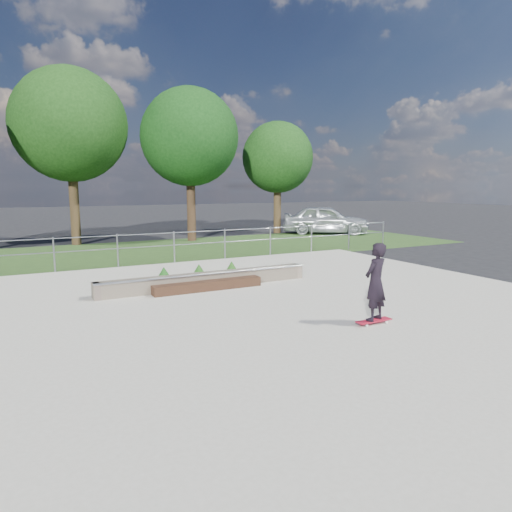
{
  "coord_description": "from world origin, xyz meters",
  "views": [
    {
      "loc": [
        -4.98,
        -8.36,
        2.81
      ],
      "look_at": [
        0.2,
        1.5,
        1.1
      ],
      "focal_mm": 32.0,
      "sensor_mm": 36.0,
      "label": 1
    }
  ],
  "objects_px": {
    "parked_car": "(326,220)",
    "planter_bed": "(202,280)",
    "skateboarder": "(375,282)",
    "grind_ledge": "(207,280)"
  },
  "relations": [
    {
      "from": "parked_car",
      "to": "skateboarder",
      "type": "bearing_deg",
      "value": -178.51
    },
    {
      "from": "planter_bed",
      "to": "parked_car",
      "type": "distance_m",
      "value": 15.69
    },
    {
      "from": "planter_bed",
      "to": "skateboarder",
      "type": "distance_m",
      "value": 5.22
    },
    {
      "from": "skateboarder",
      "to": "planter_bed",
      "type": "bearing_deg",
      "value": 110.72
    },
    {
      "from": "planter_bed",
      "to": "parked_car",
      "type": "bearing_deg",
      "value": 41.3
    },
    {
      "from": "grind_ledge",
      "to": "skateboarder",
      "type": "distance_m",
      "value": 5.09
    },
    {
      "from": "grind_ledge",
      "to": "planter_bed",
      "type": "xyz_separation_m",
      "value": [
        -0.11,
        0.1,
        -0.02
      ]
    },
    {
      "from": "parked_car",
      "to": "planter_bed",
      "type": "bearing_deg",
      "value": 166.0
    },
    {
      "from": "grind_ledge",
      "to": "skateboarder",
      "type": "relative_size",
      "value": 3.63
    },
    {
      "from": "grind_ledge",
      "to": "parked_car",
      "type": "bearing_deg",
      "value": 41.86
    }
  ]
}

